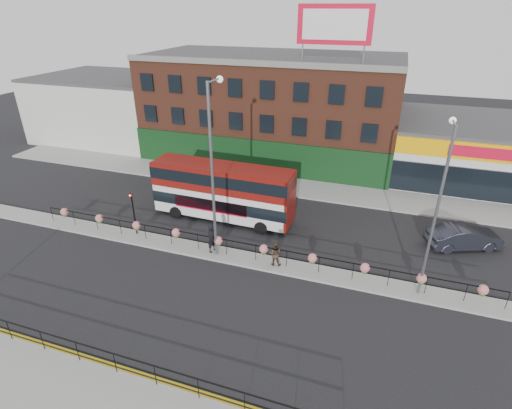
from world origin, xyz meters
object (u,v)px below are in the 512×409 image
(car, at_px, (464,237))
(pedestrian_b, at_px, (275,254))
(pedestrian_a, at_px, (212,238))
(lamp_column_west, at_px, (213,158))
(lamp_column_east, at_px, (438,200))
(double_decker_bus, at_px, (223,187))

(car, distance_m, pedestrian_b, 12.89)
(pedestrian_a, height_order, pedestrian_b, pedestrian_a)
(lamp_column_west, height_order, lamp_column_east, lamp_column_west)
(pedestrian_b, distance_m, lamp_column_east, 9.71)
(car, height_order, lamp_column_west, lamp_column_west)
(lamp_column_west, bearing_deg, car, 21.62)
(pedestrian_a, xyz_separation_m, pedestrian_b, (4.28, -0.13, -0.18))
(pedestrian_b, bearing_deg, car, -159.48)
(pedestrian_b, height_order, lamp_column_east, lamp_column_east)
(pedestrian_b, relative_size, lamp_column_west, 0.15)
(pedestrian_a, height_order, lamp_column_east, lamp_column_east)
(car, bearing_deg, double_decker_bus, 71.87)
(pedestrian_a, xyz_separation_m, lamp_column_east, (12.66, 0.10, 4.71))
(pedestrian_a, bearing_deg, car, -50.59)
(double_decker_bus, bearing_deg, pedestrian_b, -41.26)
(pedestrian_a, bearing_deg, double_decker_bus, 31.93)
(double_decker_bus, relative_size, lamp_column_west, 0.97)
(car, height_order, pedestrian_a, pedestrian_a)
(double_decker_bus, bearing_deg, lamp_column_west, -71.78)
(car, bearing_deg, lamp_column_east, 130.89)
(lamp_column_west, relative_size, lamp_column_east, 1.14)
(pedestrian_a, distance_m, lamp_column_east, 13.51)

